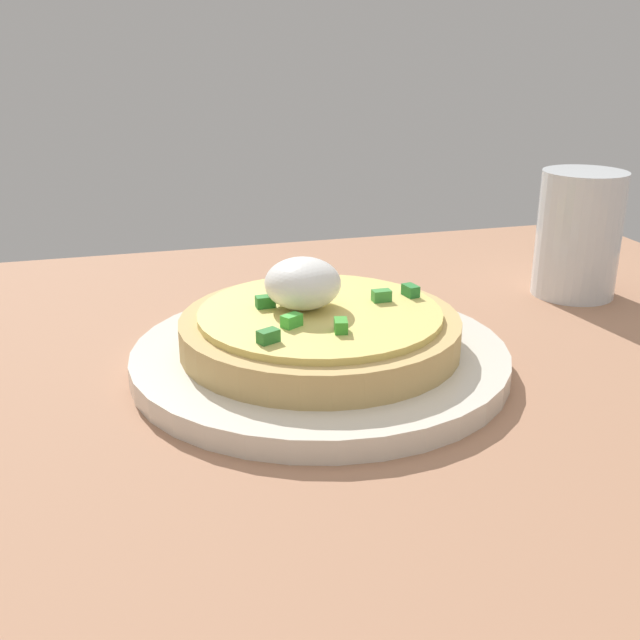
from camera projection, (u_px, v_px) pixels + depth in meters
dining_table at (298, 443)px, 45.90cm from camera, size 93.09×81.64×2.84cm
plate at (320, 358)px, 52.55cm from camera, size 25.72×25.72×1.54cm
pizza at (319, 325)px, 51.76cm from camera, size 19.02×19.02×6.15cm
cup_near at (578, 241)px, 66.15cm from camera, size 7.13×7.13×10.86cm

